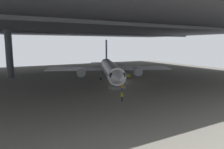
{
  "coord_description": "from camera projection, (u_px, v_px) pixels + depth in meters",
  "views": [
    {
      "loc": [
        -27.97,
        -46.46,
        10.04
      ],
      "look_at": [
        -3.28,
        -1.83,
        2.55
      ],
      "focal_mm": 33.31,
      "sensor_mm": 36.0,
      "label": 1
    }
  ],
  "objects": [
    {
      "name": "crew_worker_near_nose",
      "position": [
        122.0,
        96.0,
        36.36
      ],
      "size": [
        0.31,
        0.53,
        1.75
      ],
      "color": "#232838",
      "rests_on": "ground_plane"
    },
    {
      "name": "airplane_main",
      "position": [
        110.0,
        69.0,
        56.02
      ],
      "size": [
        34.69,
        34.73,
        11.39
      ],
      "color": "white",
      "rests_on": "ground_plane"
    },
    {
      "name": "crew_worker_by_stairs",
      "position": [
        122.0,
        87.0,
        44.43
      ],
      "size": [
        0.54,
        0.3,
        1.63
      ],
      "color": "#232838",
      "rests_on": "ground_plane"
    },
    {
      "name": "hangar_structure",
      "position": [
        97.0,
        28.0,
        64.76
      ],
      "size": [
        121.0,
        99.0,
        15.6
      ],
      "color": "#4C4F54",
      "rests_on": "ground_plane"
    },
    {
      "name": "ground_plane",
      "position": [
        119.0,
        82.0,
        55.07
      ],
      "size": [
        110.0,
        110.0,
        0.0
      ],
      "primitive_type": "plane",
      "color": "gray"
    },
    {
      "name": "boarding_stairs",
      "position": [
        117.0,
        86.0,
        46.56
      ],
      "size": [
        4.4,
        2.91,
        4.64
      ],
      "color": "slate",
      "rests_on": "ground_plane"
    },
    {
      "name": "baggage_tug",
      "position": [
        129.0,
        75.0,
        63.4
      ],
      "size": [
        2.25,
        2.49,
        0.9
      ],
      "color": "yellow",
      "rests_on": "ground_plane"
    }
  ]
}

